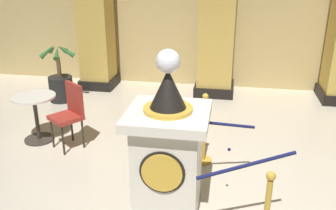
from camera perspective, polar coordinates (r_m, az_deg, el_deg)
name	(u,v)px	position (r m, az deg, el deg)	size (l,w,h in m)	color
pedestal_clock	(168,152)	(3.92, -0.01, -7.25)	(0.84, 0.84, 1.81)	silver
stanchion_far	(204,139)	(5.03, 5.54, -5.22)	(0.24, 0.24, 1.00)	gold
velvet_rope	(230,142)	(4.01, 9.48, -5.67)	(1.27, 1.28, 0.22)	#141947
potted_palm_left	(61,83)	(7.53, -16.23, 3.27)	(0.67, 0.67, 1.16)	black
cafe_table	(36,112)	(5.90, -19.72, -1.03)	(0.64, 0.64, 0.73)	#332D28
cafe_chair_red	(70,110)	(5.53, -14.89, -0.79)	(0.56, 0.56, 0.96)	black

